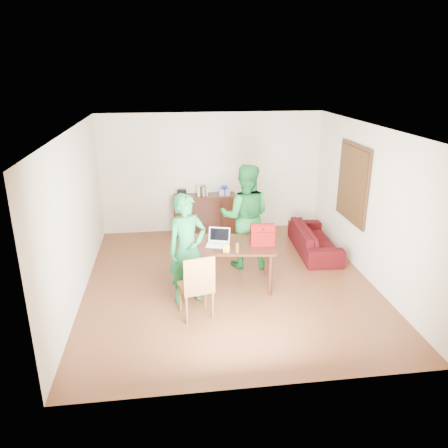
{
  "coord_description": "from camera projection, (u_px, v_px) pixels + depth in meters",
  "views": [
    {
      "loc": [
        -1.0,
        -6.91,
        3.6
      ],
      "look_at": [
        -0.07,
        0.12,
        1.06
      ],
      "focal_mm": 35.0,
      "sensor_mm": 36.0,
      "label": 1
    }
  ],
  "objects": [
    {
      "name": "bottle",
      "position": [
        237.0,
        247.0,
        7.06
      ],
      "size": [
        0.08,
        0.08,
        0.19
      ],
      "primitive_type": "cylinder",
      "rotation": [
        0.0,
        0.0,
        0.34
      ],
      "color": "#563113",
      "rests_on": "table"
    },
    {
      "name": "person_far",
      "position": [
        245.0,
        217.0,
        8.13
      ],
      "size": [
        1.08,
        0.91,
        1.98
      ],
      "primitive_type": "imported",
      "rotation": [
        0.0,
        0.0,
        2.96
      ],
      "color": "#156127",
      "rests_on": "ground"
    },
    {
      "name": "room",
      "position": [
        229.0,
        210.0,
        7.47
      ],
      "size": [
        5.2,
        5.7,
        2.9
      ],
      "color": "#482212",
      "rests_on": "ground"
    },
    {
      "name": "sofa",
      "position": [
        314.0,
        239.0,
        9.0
      ],
      "size": [
        0.83,
        1.87,
        0.54
      ],
      "primitive_type": "imported",
      "rotation": [
        0.0,
        0.0,
        1.51
      ],
      "color": "#400814",
      "rests_on": "ground"
    },
    {
      "name": "bananas",
      "position": [
        226.0,
        251.0,
        7.07
      ],
      "size": [
        0.17,
        0.13,
        0.05
      ],
      "primitive_type": null,
      "rotation": [
        0.0,
        0.0,
        -0.28
      ],
      "color": "yellow",
      "rests_on": "table"
    },
    {
      "name": "chair",
      "position": [
        196.0,
        298.0,
        6.63
      ],
      "size": [
        0.56,
        0.54,
        1.04
      ],
      "rotation": [
        0.0,
        0.0,
        0.21
      ],
      "color": "brown",
      "rests_on": "ground"
    },
    {
      "name": "laptop",
      "position": [
        218.0,
        243.0,
        7.37
      ],
      "size": [
        0.42,
        0.35,
        0.26
      ],
      "rotation": [
        0.0,
        0.0,
        -0.29
      ],
      "color": "white",
      "rests_on": "table"
    },
    {
      "name": "table",
      "position": [
        226.0,
        249.0,
        7.48
      ],
      "size": [
        1.77,
        1.15,
        0.77
      ],
      "rotation": [
        0.0,
        0.0,
        -0.14
      ],
      "color": "black",
      "rests_on": "ground"
    },
    {
      "name": "red_bag",
      "position": [
        262.0,
        236.0,
        7.38
      ],
      "size": [
        0.42,
        0.27,
        0.29
      ],
      "primitive_type": "cube",
      "rotation": [
        0.0,
        0.0,
        -0.1
      ],
      "color": "#6C0E07",
      "rests_on": "table"
    },
    {
      "name": "person_near",
      "position": [
        187.0,
        249.0,
        6.89
      ],
      "size": [
        0.77,
        0.65,
        1.8
      ],
      "primitive_type": "imported",
      "rotation": [
        0.0,
        0.0,
        0.39
      ],
      "color": "#166532",
      "rests_on": "ground"
    }
  ]
}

